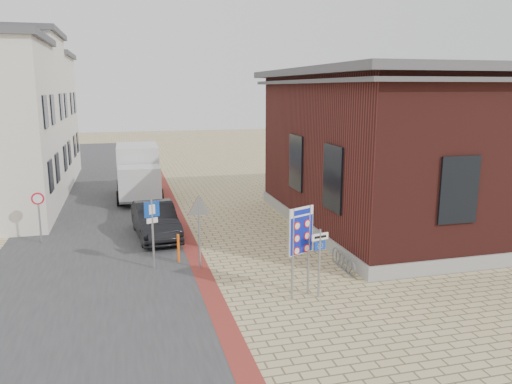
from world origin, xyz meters
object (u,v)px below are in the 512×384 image
border_sign (301,233)px  essen_sign (320,253)px  bollard (178,248)px  sedan (155,220)px  box_truck (138,172)px  parking_sign (152,222)px

border_sign → essen_sign: 0.80m
border_sign → essen_sign: size_ratio=1.31×
border_sign → bollard: border_sign is taller
sedan → box_truck: size_ratio=0.78×
essen_sign → bollard: essen_sign is taller
sedan → bollard: bearing=-85.4°
sedan → parking_sign: size_ratio=1.79×
border_sign → box_truck: bearing=80.4°
parking_sign → bollard: 1.48m
sedan → border_sign: 8.11m
border_sign → essen_sign: bearing=-46.7°
bollard → box_truck: bearing=95.0°
border_sign → parking_sign: 5.28m
sedan → box_truck: box_truck is taller
border_sign → bollard: (-3.13, 3.85, -1.43)m
essen_sign → box_truck: bearing=93.1°
border_sign → essen_sign: border_sign is taller
essen_sign → sedan: bearing=106.1°
box_truck → bollard: (0.97, -11.11, -0.98)m
box_truck → parking_sign: (0.10, -11.53, 0.15)m
sedan → bollard: (0.57, -3.27, -0.20)m
essen_sign → bollard: 5.50m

